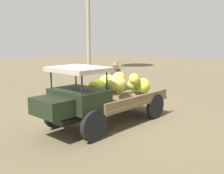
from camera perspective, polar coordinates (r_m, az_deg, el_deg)
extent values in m
plane|color=brown|center=(8.45, -0.90, -7.61)|extent=(60.00, 60.00, 0.00)
cube|color=black|center=(8.31, -0.47, -4.61)|extent=(4.01, 0.51, 0.16)
cylinder|color=black|center=(6.80, -3.91, -8.44)|extent=(0.82, 0.15, 0.82)
cylinder|color=black|center=(7.99, -11.89, -5.81)|extent=(0.82, 0.15, 0.82)
cylinder|color=black|center=(8.88, 9.32, -4.12)|extent=(0.82, 0.15, 0.82)
cylinder|color=black|center=(9.82, 1.50, -2.62)|extent=(0.82, 0.15, 0.82)
cube|color=brown|center=(8.59, 1.58, -2.88)|extent=(3.03, 1.77, 0.10)
cube|color=brown|center=(8.07, 5.88, -2.62)|extent=(3.00, 0.13, 0.22)
cube|color=brown|center=(9.09, -2.22, -1.14)|extent=(3.00, 0.13, 0.22)
cube|color=black|center=(7.35, -7.14, -2.58)|extent=(1.13, 1.54, 0.55)
cube|color=black|center=(6.84, -12.89, -4.21)|extent=(0.72, 1.08, 0.44)
cylinder|color=black|center=(6.49, -6.50, 0.68)|extent=(0.04, 0.04, 0.55)
cylinder|color=black|center=(7.50, -13.00, 1.75)|extent=(0.04, 0.04, 0.55)
cylinder|color=black|center=(7.09, -1.13, 1.54)|extent=(0.04, 0.04, 0.55)
cylinder|color=black|center=(8.03, -7.82, 2.45)|extent=(0.04, 0.04, 0.55)
cube|color=#A9A092|center=(7.22, -7.28, 3.82)|extent=(1.25, 1.54, 0.12)
ellipsoid|color=#C8BE4D|center=(7.80, 0.88, 0.64)|extent=(0.83, 0.81, 0.60)
ellipsoid|color=gold|center=(8.26, 1.31, 1.58)|extent=(0.85, 0.84, 0.64)
ellipsoid|color=gold|center=(8.15, -3.35, -0.70)|extent=(0.69, 0.62, 0.44)
ellipsoid|color=gold|center=(8.38, -5.17, -0.47)|extent=(0.68, 0.61, 0.40)
ellipsoid|color=gold|center=(8.99, 4.85, 1.70)|extent=(0.66, 0.66, 0.50)
ellipsoid|color=gold|center=(8.92, -1.03, 1.53)|extent=(0.70, 0.69, 0.44)
ellipsoid|color=yellow|center=(8.72, 1.77, 0.26)|extent=(0.66, 0.66, 0.56)
ellipsoid|color=#ABCE49|center=(9.11, 1.81, 0.76)|extent=(0.62, 0.62, 0.44)
ellipsoid|color=#8CC23E|center=(9.53, 4.96, 0.57)|extent=(0.69, 0.64, 0.50)
ellipsoid|color=#B5CD3E|center=(9.23, 6.83, 0.32)|extent=(0.65, 0.69, 0.59)
ellipsoid|color=#B0CF36|center=(7.95, -2.91, 0.08)|extent=(0.77, 0.77, 0.46)
cylinder|color=#354951|center=(10.43, 1.07, -1.79)|extent=(0.15, 0.15, 0.85)
cylinder|color=#354951|center=(10.20, 0.46, -2.07)|extent=(0.15, 0.15, 0.85)
cube|color=#393E49|center=(10.18, 0.77, 2.11)|extent=(0.45, 0.34, 0.62)
cylinder|color=#393E49|center=(10.22, 1.52, 2.67)|extent=(0.38, 0.31, 0.10)
cylinder|color=#393E49|center=(10.04, 1.05, 2.54)|extent=(0.25, 0.41, 0.10)
sphere|color=tan|center=(10.14, 0.78, 4.47)|extent=(0.22, 0.22, 0.22)
cylinder|color=#8A7051|center=(10.13, 0.78, 4.84)|extent=(0.34, 0.34, 0.02)
cylinder|color=#8A7051|center=(10.12, 0.78, 5.18)|extent=(0.20, 0.20, 0.10)
cylinder|color=gray|center=(22.06, -5.19, 16.00)|extent=(0.31, 0.31, 9.72)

